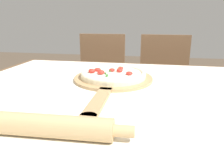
{
  "coord_description": "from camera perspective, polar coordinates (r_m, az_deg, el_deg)",
  "views": [
    {
      "loc": [
        0.13,
        -0.7,
        1.0
      ],
      "look_at": [
        -0.02,
        0.1,
        0.78
      ],
      "focal_mm": 32.0,
      "sensor_mm": 36.0,
      "label": 1
    }
  ],
  "objects": [
    {
      "name": "towel_cloth",
      "position": [
        0.75,
        -0.22,
        -4.47
      ],
      "size": [
        1.21,
        0.95,
        0.0
      ],
      "color": "white",
      "rests_on": "dining_table"
    },
    {
      "name": "pizza_peel",
      "position": [
        0.85,
        0.02,
        -1.53
      ],
      "size": [
        0.34,
        0.57,
        0.01
      ],
      "color": "tan",
      "rests_on": "towel_cloth"
    },
    {
      "name": "chair_left",
      "position": [
        1.66,
        -3.33,
        -1.69
      ],
      "size": [
        0.4,
        0.4,
        0.89
      ],
      "rotation": [
        0.0,
        0.0,
        0.01
      ],
      "color": "brown",
      "rests_on": "ground_plane"
    },
    {
      "name": "pizza",
      "position": [
        0.87,
        0.31,
        0.2
      ],
      "size": [
        0.28,
        0.28,
        0.04
      ],
      "color": "beige",
      "rests_on": "pizza_peel"
    },
    {
      "name": "chair_right",
      "position": [
        1.62,
        14.32,
        -2.58
      ],
      "size": [
        0.42,
        0.42,
        0.89
      ],
      "rotation": [
        0.0,
        0.0,
        -0.04
      ],
      "color": "brown",
      "rests_on": "ground_plane"
    },
    {
      "name": "rolling_pin",
      "position": [
        0.49,
        -20.05,
        -13.43
      ],
      "size": [
        0.42,
        0.07,
        0.05
      ],
      "rotation": [
        0.0,
        0.0,
        0.05
      ],
      "color": "tan",
      "rests_on": "towel_cloth"
    },
    {
      "name": "dining_table",
      "position": [
        0.79,
        -0.21,
        -11.4
      ],
      "size": [
        1.29,
        1.03,
        0.74
      ],
      "color": "brown",
      "rests_on": "ground_plane"
    }
  ]
}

